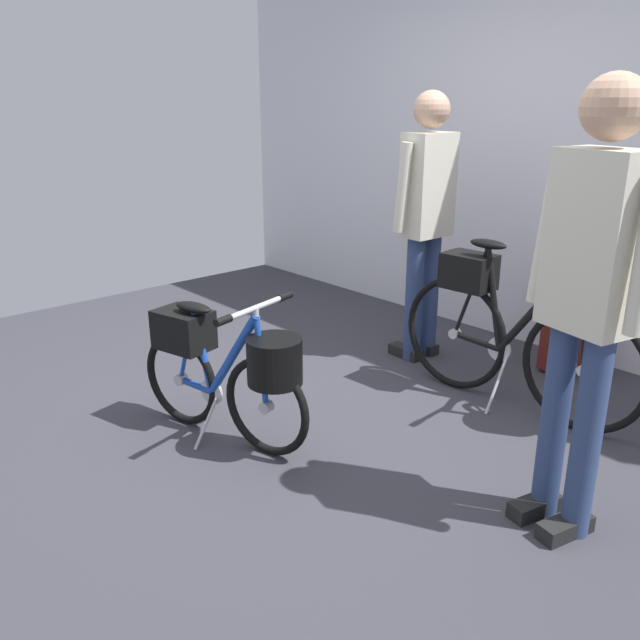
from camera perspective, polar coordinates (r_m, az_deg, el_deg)
ground_plane at (r=3.45m, az=-1.42°, el=-9.79°), size 6.07×6.07×0.00m
back_wall at (r=4.68m, az=19.38°, el=17.16°), size 6.07×0.10×3.20m
folding_bike_foreground at (r=3.24m, az=-8.10°, el=-3.94°), size 1.05×0.52×0.76m
display_bike_left at (r=3.67m, az=17.49°, el=-0.38°), size 1.45×0.53×1.01m
visitor_near_wall at (r=4.21m, az=9.23°, el=9.35°), size 0.29×0.54×1.70m
visitor_browsing at (r=2.56m, az=22.44°, el=2.76°), size 0.52×0.33×1.74m
rolling_suitcase at (r=4.39m, az=21.12°, el=-0.67°), size 0.25×0.39×0.83m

